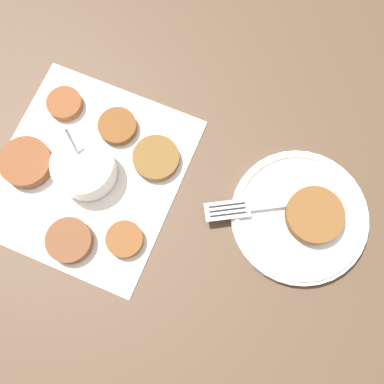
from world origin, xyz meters
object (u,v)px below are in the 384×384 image
Objects in this scene: serving_plate at (299,216)px; fork at (251,207)px; sauce_bowl at (85,168)px; fritter_on_plate at (315,215)px.

fork is at bearing 103.12° from serving_plate.
sauce_bowl reaches higher than fork.
sauce_bowl is 0.49× the size of serving_plate.
fork is (0.04, -0.26, -0.00)m from sauce_bowl.
fritter_on_plate is 0.10m from fork.
sauce_bowl is 0.61× the size of fork.
serving_plate is 2.42× the size of fritter_on_plate.
serving_plate is 0.08m from fork.
serving_plate is at bearing -80.61° from sauce_bowl.
fritter_on_plate is at bearing -80.33° from sauce_bowl.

